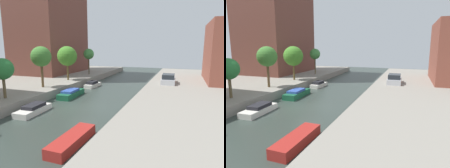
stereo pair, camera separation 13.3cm
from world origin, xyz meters
TOP-DOWN VIEW (x-y plane):
  - ground_plane at (0.00, 0.00)m, footprint 84.00×84.00m
  - apartment_tower_far at (-16.00, 17.02)m, footprint 10.00×13.72m
  - street_tree_2 at (-7.42, -2.66)m, footprint 2.18×2.18m
  - street_tree_3 at (-7.42, 3.28)m, footprint 2.59×2.59m
  - street_tree_4 at (-7.42, 9.37)m, footprint 3.05×3.05m
  - street_tree_5 at (-7.42, 16.91)m, footprint 2.02×2.02m
  - parked_car at (7.83, 11.71)m, footprint 1.98×4.28m
  - moored_boat_left_2 at (-3.39, -3.23)m, footprint 1.67×3.94m
  - moored_boat_left_3 at (-3.35, 3.49)m, footprint 1.81×4.56m
  - moored_boat_left_4 at (-3.40, 9.94)m, footprint 1.47×3.49m
  - moored_boat_right_2 at (3.35, -7.48)m, footprint 1.31×4.26m

SIDE VIEW (x-z plane):
  - ground_plane at x=0.00m, z-range 0.00..0.00m
  - moored_boat_right_2 at x=3.35m, z-range 0.00..0.67m
  - moored_boat_left_2 at x=-3.39m, z-range -0.07..0.78m
  - moored_boat_left_4 at x=-3.40m, z-range -0.08..0.87m
  - moored_boat_left_3 at x=-3.35m, z-range -0.06..0.88m
  - parked_car at x=7.83m, z-range 0.89..2.23m
  - street_tree_2 at x=-7.42m, z-range 1.92..6.01m
  - street_tree_4 at x=-7.42m, z-range 2.10..7.39m
  - street_tree_5 at x=-7.42m, z-range 2.37..7.21m
  - street_tree_3 at x=-7.42m, z-range 2.30..7.57m
  - apartment_tower_far at x=-16.00m, z-range 1.00..25.16m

